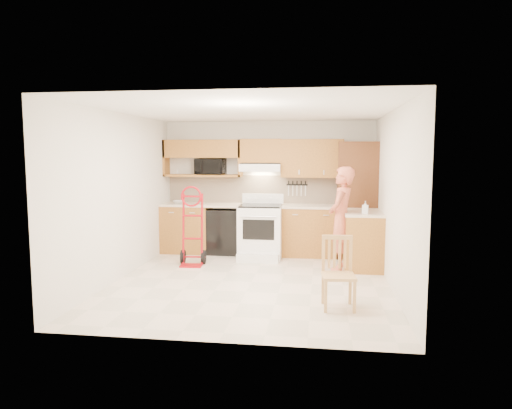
% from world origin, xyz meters
% --- Properties ---
extents(floor, '(4.00, 4.50, 0.02)m').
position_xyz_m(floor, '(0.00, 0.00, -0.01)').
color(floor, '#BDB29C').
rests_on(floor, ground).
extents(ceiling, '(4.00, 4.50, 0.02)m').
position_xyz_m(ceiling, '(0.00, 0.00, 2.51)').
color(ceiling, white).
rests_on(ceiling, ground).
extents(wall_back, '(4.00, 0.02, 2.50)m').
position_xyz_m(wall_back, '(0.00, 2.26, 1.25)').
color(wall_back, silver).
rests_on(wall_back, ground).
extents(wall_front, '(4.00, 0.02, 2.50)m').
position_xyz_m(wall_front, '(0.00, -2.26, 1.25)').
color(wall_front, silver).
rests_on(wall_front, ground).
extents(wall_left, '(0.02, 4.50, 2.50)m').
position_xyz_m(wall_left, '(-2.01, 0.00, 1.25)').
color(wall_left, silver).
rests_on(wall_left, ground).
extents(wall_right, '(0.02, 4.50, 2.50)m').
position_xyz_m(wall_right, '(2.01, 0.00, 1.25)').
color(wall_right, silver).
rests_on(wall_right, ground).
extents(backsplash, '(3.92, 0.03, 0.55)m').
position_xyz_m(backsplash, '(0.00, 2.23, 1.20)').
color(backsplash, beige).
rests_on(backsplash, wall_back).
extents(lower_cab_left, '(0.90, 0.60, 0.90)m').
position_xyz_m(lower_cab_left, '(-1.55, 1.95, 0.45)').
color(lower_cab_left, '#AE7025').
rests_on(lower_cab_left, ground).
extents(dishwasher, '(0.60, 0.60, 0.85)m').
position_xyz_m(dishwasher, '(-0.80, 1.95, 0.42)').
color(dishwasher, black).
rests_on(dishwasher, ground).
extents(lower_cab_right, '(1.14, 0.60, 0.90)m').
position_xyz_m(lower_cab_right, '(0.83, 1.95, 0.45)').
color(lower_cab_right, '#AE7025').
rests_on(lower_cab_right, ground).
extents(countertop_left, '(1.50, 0.63, 0.04)m').
position_xyz_m(countertop_left, '(-1.25, 1.95, 0.92)').
color(countertop_left, beige).
rests_on(countertop_left, lower_cab_left).
extents(countertop_right, '(1.14, 0.63, 0.04)m').
position_xyz_m(countertop_right, '(0.83, 1.95, 0.92)').
color(countertop_right, beige).
rests_on(countertop_right, lower_cab_right).
extents(cab_return_right, '(0.60, 1.00, 0.90)m').
position_xyz_m(cab_return_right, '(1.70, 1.15, 0.45)').
color(cab_return_right, '#AE7025').
rests_on(cab_return_right, ground).
extents(countertop_return, '(0.63, 1.00, 0.04)m').
position_xyz_m(countertop_return, '(1.70, 1.15, 0.92)').
color(countertop_return, beige).
rests_on(countertop_return, cab_return_right).
extents(pantry_tall, '(0.70, 0.60, 2.10)m').
position_xyz_m(pantry_tall, '(1.65, 1.95, 1.05)').
color(pantry_tall, '#573019').
rests_on(pantry_tall, ground).
extents(upper_cab_left, '(1.50, 0.33, 0.34)m').
position_xyz_m(upper_cab_left, '(-1.25, 2.08, 1.98)').
color(upper_cab_left, '#AE7025').
rests_on(upper_cab_left, wall_back).
extents(upper_shelf_mw, '(1.50, 0.33, 0.04)m').
position_xyz_m(upper_shelf_mw, '(-1.25, 2.08, 1.47)').
color(upper_shelf_mw, '#AE7025').
rests_on(upper_shelf_mw, wall_back).
extents(upper_cab_center, '(0.76, 0.33, 0.44)m').
position_xyz_m(upper_cab_center, '(-0.12, 2.08, 1.94)').
color(upper_cab_center, '#AE7025').
rests_on(upper_cab_center, wall_back).
extents(upper_cab_right, '(1.14, 0.33, 0.70)m').
position_xyz_m(upper_cab_right, '(0.83, 2.08, 1.80)').
color(upper_cab_right, '#AE7025').
rests_on(upper_cab_right, wall_back).
extents(range_hood, '(0.76, 0.46, 0.14)m').
position_xyz_m(range_hood, '(-0.12, 2.02, 1.63)').
color(range_hood, white).
rests_on(range_hood, wall_back).
extents(knife_strip, '(0.40, 0.05, 0.29)m').
position_xyz_m(knife_strip, '(0.55, 2.21, 1.24)').
color(knife_strip, black).
rests_on(knife_strip, backsplash).
extents(microwave, '(0.57, 0.40, 0.31)m').
position_xyz_m(microwave, '(-1.10, 2.08, 1.64)').
color(microwave, black).
rests_on(microwave, upper_shelf_mw).
extents(range, '(0.77, 1.02, 1.14)m').
position_xyz_m(range, '(-0.08, 1.62, 0.57)').
color(range, white).
rests_on(range, ground).
extents(person, '(0.58, 0.71, 1.68)m').
position_xyz_m(person, '(1.34, 0.97, 0.84)').
color(person, '#CA6146').
rests_on(person, ground).
extents(hand_truck, '(0.51, 0.48, 1.22)m').
position_xyz_m(hand_truck, '(-1.15, 0.90, 0.61)').
color(hand_truck, '#A30C15').
rests_on(hand_truck, ground).
extents(dining_chair, '(0.43, 0.47, 0.88)m').
position_xyz_m(dining_chair, '(1.23, -1.02, 0.44)').
color(dining_chair, tan).
rests_on(dining_chair, ground).
extents(soap_bottle, '(0.11, 0.11, 0.20)m').
position_xyz_m(soap_bottle, '(1.70, 0.84, 1.04)').
color(soap_bottle, white).
rests_on(soap_bottle, countertop_return).
extents(bowl, '(0.23, 0.23, 0.05)m').
position_xyz_m(bowl, '(-1.71, 1.95, 0.97)').
color(bowl, white).
rests_on(bowl, countertop_left).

